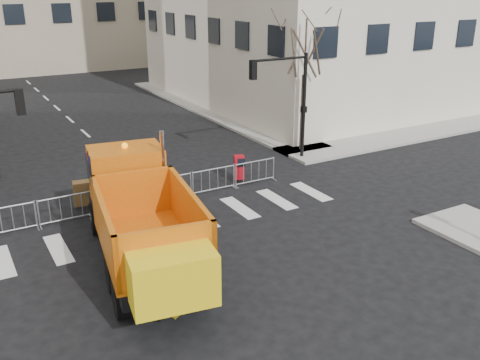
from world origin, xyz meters
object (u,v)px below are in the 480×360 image
cop_c (147,192)px  newspaper_box (239,167)px  cop_b (150,190)px  cop_a (129,192)px  plow_truck (141,215)px

cop_c → newspaper_box: cop_c is taller
cop_c → newspaper_box: 4.96m
cop_b → cop_a: bearing=29.2°
plow_truck → cop_b: (1.79, 4.07, -0.91)m
cop_a → newspaper_box: size_ratio=1.77×
cop_a → newspaper_box: 5.68m
cop_a → cop_b: bearing=137.8°
cop_a → newspaper_box: bearing=149.6°
cop_c → cop_b: bearing=121.8°
cop_c → plow_truck: bearing=10.4°
plow_truck → cop_c: size_ratio=6.29×
cop_b → cop_c: bearing=28.3°
plow_truck → cop_b: plow_truck is taller
plow_truck → cop_a: size_ratio=5.49×
cop_a → newspaper_box: (5.56, 1.15, -0.27)m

